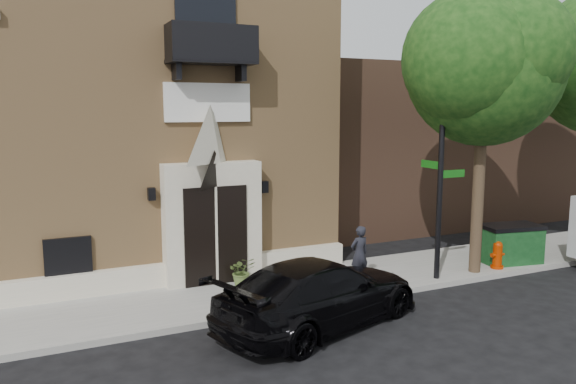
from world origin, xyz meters
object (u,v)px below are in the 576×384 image
object	(u,v)px
black_sedan	(320,293)
fire_hydrant	(497,255)
pedestrian_near	(359,254)
street_sign	(440,177)
dumpster	(510,243)

from	to	relation	value
black_sedan	fire_hydrant	distance (m)	6.71
fire_hydrant	pedestrian_near	world-z (taller)	pedestrian_near
black_sedan	pedestrian_near	bearing A→B (deg)	-67.43
pedestrian_near	street_sign	bearing A→B (deg)	158.57
street_sign	dumpster	world-z (taller)	street_sign
black_sedan	pedestrian_near	size ratio (longest dim) A/B	3.40
black_sedan	pedestrian_near	world-z (taller)	pedestrian_near
fire_hydrant	pedestrian_near	xyz separation A→B (m)	(-4.32, 0.61, 0.37)
black_sedan	street_sign	world-z (taller)	street_sign
street_sign	fire_hydrant	bearing A→B (deg)	0.70
street_sign	dumpster	size ratio (longest dim) A/B	2.90
fire_hydrant	dumpster	distance (m)	0.91
street_sign	pedestrian_near	size ratio (longest dim) A/B	3.64
dumpster	pedestrian_near	world-z (taller)	pedestrian_near
fire_hydrant	pedestrian_near	distance (m)	4.38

